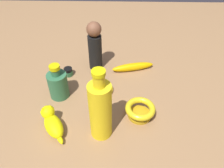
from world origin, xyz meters
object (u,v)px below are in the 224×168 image
object	(u,v)px
bottle_tall	(100,110)
person_figure_adult	(95,46)
bangle	(101,89)
nail_polish_jar	(68,72)
bottle_short	(58,84)
bowl	(140,110)
cat_figurine	(52,122)
banana	(133,67)

from	to	relation	value
bottle_tall	person_figure_adult	size ratio (longest dim) A/B	1.19
bangle	nail_polish_jar	xyz separation A→B (m)	(0.15, -0.10, 0.01)
bottle_short	bangle	world-z (taller)	bottle_short
bottle_tall	bowl	xyz separation A→B (m)	(-0.14, -0.08, -0.09)
cat_figurine	nail_polish_jar	bearing A→B (deg)	-90.49
bottle_tall	bangle	bearing A→B (deg)	-86.09
bangle	cat_figurine	xyz separation A→B (m)	(0.16, 0.20, 0.02)
bangle	nail_polish_jar	world-z (taller)	nail_polish_jar
person_figure_adult	cat_figurine	bearing A→B (deg)	71.34
bowl	nail_polish_jar	bearing A→B (deg)	-37.47
bottle_short	nail_polish_jar	size ratio (longest dim) A/B	3.73
bangle	banana	xyz separation A→B (m)	(-0.14, -0.15, 0.01)
banana	person_figure_adult	size ratio (longest dim) A/B	0.85
bowl	nail_polish_jar	distance (m)	0.39
bowl	cat_figurine	world-z (taller)	cat_figurine
bottle_tall	bowl	world-z (taller)	bottle_tall
banana	cat_figurine	world-z (taller)	cat_figurine
person_figure_adult	cat_figurine	size ratio (longest dim) A/B	1.72
nail_polish_jar	person_figure_adult	distance (m)	0.17
bangle	person_figure_adult	xyz separation A→B (m)	(0.03, -0.17, 0.11)
bangle	bowl	xyz separation A→B (m)	(-0.15, 0.13, 0.02)
bottle_tall	bowl	size ratio (longest dim) A/B	2.47
person_figure_adult	bottle_short	bearing A→B (deg)	55.98
bottle_short	nail_polish_jar	xyz separation A→B (m)	(-0.01, -0.13, -0.04)
nail_polish_jar	person_figure_adult	bearing A→B (deg)	-152.12
bowl	cat_figurine	distance (m)	0.32
bowl	nail_polish_jar	world-z (taller)	bowl
bottle_short	bowl	xyz separation A→B (m)	(-0.32, 0.10, -0.03)
person_figure_adult	cat_figurine	xyz separation A→B (m)	(0.12, 0.36, -0.08)
bottle_tall	cat_figurine	size ratio (longest dim) A/B	2.05
banana	cat_figurine	bearing A→B (deg)	35.37
bottle_short	bowl	bearing A→B (deg)	162.19
bowl	banana	world-z (taller)	bowl
bottle_tall	person_figure_adult	world-z (taller)	bottle_tall
bottle_tall	cat_figurine	world-z (taller)	bottle_tall
banana	bottle_tall	bearing A→B (deg)	56.88
bangle	bowl	bearing A→B (deg)	138.88
bangle	cat_figurine	distance (m)	0.25
person_figure_adult	nail_polish_jar	bearing A→B (deg)	27.88
nail_polish_jar	cat_figurine	xyz separation A→B (m)	(0.00, 0.30, 0.02)
bangle	person_figure_adult	distance (m)	0.20
bottle_short	cat_figurine	size ratio (longest dim) A/B	1.14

